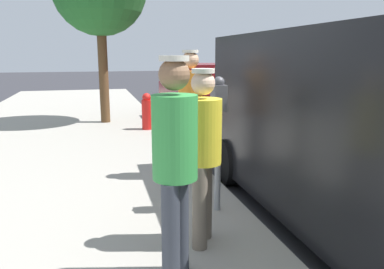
{
  "coord_description": "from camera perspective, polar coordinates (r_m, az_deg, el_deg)",
  "views": [
    {
      "loc": [
        2.67,
        3.71,
        1.91
      ],
      "look_at": [
        1.65,
        -0.17,
        1.05
      ],
      "focal_mm": 35.4,
      "sensor_mm": 36.0,
      "label": 1
    }
  ],
  "objects": [
    {
      "name": "parked_sedan_behind",
      "position": [
        10.41,
        2.04,
        5.65
      ],
      "size": [
        1.96,
        4.41,
        1.65
      ],
      "color": "maroon",
      "rests_on": "ground"
    },
    {
      "name": "sidewalk_slab",
      "position": [
        4.22,
        -25.37,
        -14.94
      ],
      "size": [
        5.0,
        32.0,
        0.15
      ],
      "primitive_type": "cube",
      "color": "#9E998E",
      "rests_on": "ground"
    },
    {
      "name": "ground_plane",
      "position": [
        4.95,
        19.75,
        -11.35
      ],
      "size": [
        80.0,
        80.0,
        0.0
      ],
      "primitive_type": "plane",
      "color": "#2D2D33"
    },
    {
      "name": "pedestrian_in_green",
      "position": [
        2.82,
        -2.58,
        -3.41
      ],
      "size": [
        0.34,
        0.34,
        1.75
      ],
      "color": "#383D47",
      "rests_on": "sidewalk_slab"
    },
    {
      "name": "fire_hydrant",
      "position": [
        9.01,
        -6.81,
        3.42
      ],
      "size": [
        0.24,
        0.24,
        0.86
      ],
      "color": "red",
      "rests_on": "sidewalk_slab"
    },
    {
      "name": "pedestrian_in_yellow",
      "position": [
        3.42,
        1.62,
        -1.94
      ],
      "size": [
        0.34,
        0.34,
        1.63
      ],
      "color": "#726656",
      "rests_on": "sidewalk_slab"
    },
    {
      "name": "pedestrian_in_orange",
      "position": [
        5.36,
        -0.25,
        4.47
      ],
      "size": [
        0.34,
        0.36,
        1.81
      ],
      "color": "#726656",
      "rests_on": "sidewalk_slab"
    },
    {
      "name": "parking_meter_near",
      "position": [
        4.16,
        4.0,
        1.98
      ],
      "size": [
        0.14,
        0.18,
        1.52
      ],
      "color": "gray",
      "rests_on": "sidewalk_slab"
    }
  ]
}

